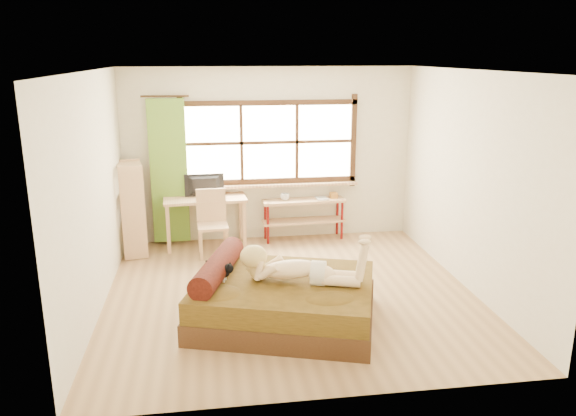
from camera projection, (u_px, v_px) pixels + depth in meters
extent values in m
plane|color=#9E754C|center=(290.00, 293.00, 7.00)|extent=(4.50, 4.50, 0.00)
plane|color=white|center=(291.00, 71.00, 6.28)|extent=(4.50, 4.50, 0.00)
plane|color=silver|center=(269.00, 155.00, 8.79)|extent=(4.50, 0.00, 4.50)
plane|color=silver|center=(332.00, 252.00, 4.50)|extent=(4.50, 0.00, 4.50)
plane|color=silver|center=(94.00, 194.00, 6.33)|extent=(0.00, 4.50, 4.50)
plane|color=silver|center=(470.00, 182.00, 6.96)|extent=(0.00, 4.50, 4.50)
cube|color=#FFEDBF|center=(269.00, 142.00, 8.73)|extent=(2.60, 0.01, 1.30)
cube|color=tan|center=(270.00, 185.00, 8.84)|extent=(2.80, 0.16, 0.04)
cube|color=olive|center=(169.00, 172.00, 8.51)|extent=(0.55, 0.10, 2.20)
cube|color=#361C10|center=(285.00, 311.00, 6.24)|extent=(2.31, 2.05, 0.24)
cube|color=#3E2E0E|center=(285.00, 291.00, 6.18)|extent=(2.26, 2.01, 0.24)
cylinder|color=black|center=(218.00, 267.00, 6.23)|extent=(0.65, 1.33, 0.27)
cube|color=tan|center=(205.00, 199.00, 8.52)|extent=(1.27, 0.64, 0.04)
cube|color=tan|center=(168.00, 229.00, 8.30)|extent=(0.05, 0.05, 0.74)
cube|color=tan|center=(244.00, 225.00, 8.52)|extent=(0.05, 0.05, 0.74)
cube|color=tan|center=(168.00, 221.00, 8.73)|extent=(0.05, 0.05, 0.74)
cube|color=tan|center=(241.00, 217.00, 8.95)|extent=(0.05, 0.05, 0.74)
imported|color=black|center=(204.00, 186.00, 8.52)|extent=(0.60, 0.11, 0.34)
cube|color=tan|center=(213.00, 226.00, 8.18)|extent=(0.46, 0.46, 0.04)
cube|color=tan|center=(211.00, 205.00, 8.30)|extent=(0.43, 0.07, 0.49)
cube|color=tan|center=(201.00, 246.00, 8.04)|extent=(0.04, 0.04, 0.43)
cube|color=tan|center=(227.00, 245.00, 8.11)|extent=(0.04, 0.04, 0.43)
cube|color=tan|center=(200.00, 238.00, 8.39)|extent=(0.04, 0.04, 0.43)
cube|color=tan|center=(225.00, 237.00, 8.46)|extent=(0.04, 0.04, 0.43)
cube|color=tan|center=(304.00, 201.00, 8.88)|extent=(1.33, 0.40, 0.04)
cube|color=tan|center=(304.00, 221.00, 8.97)|extent=(1.33, 0.40, 0.03)
cylinder|color=#6C0B09|center=(268.00, 224.00, 8.72)|extent=(0.04, 0.04, 0.65)
cylinder|color=#6C0B09|center=(342.00, 219.00, 8.95)|extent=(0.04, 0.04, 0.65)
cylinder|color=#6C0B09|center=(265.00, 219.00, 8.97)|extent=(0.04, 0.04, 0.65)
cylinder|color=#6C0B09|center=(337.00, 215.00, 9.20)|extent=(0.04, 0.04, 0.65)
cube|color=#C27F30|center=(334.00, 195.00, 8.96)|extent=(0.12, 0.12, 0.09)
imported|color=gray|center=(285.00, 197.00, 8.82)|extent=(0.14, 0.14, 0.11)
imported|color=gray|center=(316.00, 198.00, 8.90)|extent=(0.19, 0.25, 0.02)
cube|color=tan|center=(135.00, 250.00, 8.38)|extent=(0.43, 0.61, 0.03)
cube|color=tan|center=(133.00, 222.00, 8.26)|extent=(0.43, 0.61, 0.03)
cube|color=tan|center=(131.00, 194.00, 8.15)|extent=(0.43, 0.61, 0.03)
cube|color=tan|center=(129.00, 166.00, 8.04)|extent=(0.43, 0.61, 0.03)
cube|color=tan|center=(133.00, 214.00, 7.95)|extent=(0.34, 0.09, 1.37)
cube|color=tan|center=(131.00, 204.00, 8.46)|extent=(0.34, 0.09, 1.37)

